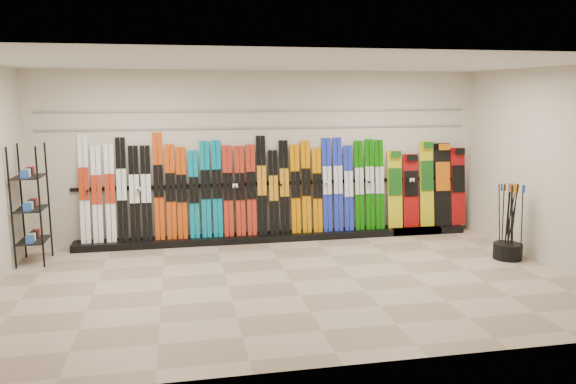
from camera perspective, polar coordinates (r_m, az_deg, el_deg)
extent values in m
plane|color=gray|center=(7.96, 0.37, -9.11)|extent=(8.00, 8.00, 0.00)
plane|color=beige|center=(10.04, -2.51, 3.69)|extent=(8.00, 0.00, 8.00)
plane|color=beige|center=(9.27, 25.40, 2.19)|extent=(0.00, 5.00, 5.00)
plane|color=silver|center=(7.53, 0.39, 13.01)|extent=(8.00, 8.00, 0.00)
cube|color=black|center=(10.13, -1.00, -4.54)|extent=(8.00, 0.40, 0.12)
cube|color=white|center=(9.97, -20.00, 0.28)|extent=(0.17, 0.27, 1.81)
cube|color=white|center=(9.94, -18.84, -0.23)|extent=(0.17, 0.25, 1.62)
cube|color=white|center=(9.92, -17.63, -0.13)|extent=(0.17, 0.25, 1.64)
cube|color=black|center=(9.89, -16.53, 0.23)|extent=(0.17, 0.27, 1.75)
cube|color=black|center=(9.88, -15.33, -0.14)|extent=(0.17, 0.25, 1.61)
cube|color=black|center=(9.87, -14.20, -0.10)|extent=(0.17, 0.25, 1.61)
cube|color=#C6410A|center=(9.85, -13.01, 0.57)|extent=(0.17, 0.28, 1.83)
cube|color=#C6410A|center=(9.85, -11.83, 0.01)|extent=(0.17, 0.25, 1.62)
cube|color=#C6410A|center=(9.85, -10.75, -0.09)|extent=(0.17, 0.24, 1.58)
cube|color=#037C9A|center=(9.86, -9.52, -0.24)|extent=(0.17, 0.23, 1.51)
cube|color=#037C9A|center=(9.86, -8.37, 0.28)|extent=(0.17, 0.25, 1.67)
cube|color=#037C9A|center=(9.87, -7.23, 0.33)|extent=(0.17, 0.25, 1.68)
cube|color=#B62816|center=(9.89, -6.11, 0.10)|extent=(0.17, 0.24, 1.59)
cube|color=#B62816|center=(9.91, -4.90, 0.12)|extent=(0.17, 0.24, 1.58)
cube|color=#B62816|center=(9.93, -3.76, 0.21)|extent=(0.17, 0.24, 1.60)
cube|color=black|center=(9.96, -2.68, 0.68)|extent=(0.17, 0.26, 1.75)
cube|color=black|center=(10.00, -1.48, -0.02)|extent=(0.17, 0.23, 1.49)
cube|color=black|center=(10.03, -0.38, 0.51)|extent=(0.17, 0.25, 1.66)
cube|color=orange|center=(10.07, 0.77, 0.32)|extent=(0.17, 0.24, 1.58)
cube|color=orange|center=(10.11, 1.86, 0.55)|extent=(0.17, 0.25, 1.65)
cube|color=orange|center=(10.16, 2.99, 0.20)|extent=(0.17, 0.23, 1.51)
cube|color=#1A2CB7|center=(10.21, 3.99, 0.72)|extent=(0.17, 0.26, 1.69)
cube|color=#1A2CB7|center=(10.26, 5.10, 0.78)|extent=(0.17, 0.26, 1.69)
cube|color=#1A2CB7|center=(10.32, 6.17, 0.41)|extent=(0.17, 0.24, 1.55)
cube|color=#0C6204|center=(10.38, 7.24, 0.67)|extent=(0.17, 0.25, 1.63)
cube|color=#0C6204|center=(10.45, 8.29, 0.77)|extent=(0.17, 0.25, 1.65)
cube|color=#0C6204|center=(10.51, 9.27, 0.76)|extent=(0.17, 0.25, 1.64)
cube|color=gold|center=(10.64, 10.79, 0.27)|extent=(0.28, 0.22, 1.44)
cube|color=#990C0C|center=(10.77, 12.37, 0.13)|extent=(0.30, 0.21, 1.36)
cube|color=gold|center=(10.89, 13.90, 0.80)|extent=(0.27, 0.25, 1.59)
cube|color=black|center=(11.03, 15.41, 0.74)|extent=(0.32, 0.24, 1.55)
cube|color=#990C0C|center=(11.18, 16.88, 0.55)|extent=(0.28, 0.23, 1.46)
cube|color=black|center=(9.48, -24.69, -1.15)|extent=(0.40, 0.60, 1.84)
cylinder|color=black|center=(9.64, 21.41, -5.62)|extent=(0.45, 0.45, 0.25)
cylinder|color=black|center=(9.52, 21.76, -2.82)|extent=(0.10, 0.07, 1.18)
cylinder|color=black|center=(9.41, 21.85, -2.97)|extent=(0.11, 0.05, 1.18)
cylinder|color=black|center=(9.58, 20.67, -2.67)|extent=(0.14, 0.07, 1.18)
cylinder|color=black|center=(9.59, 21.81, -2.72)|extent=(0.12, 0.08, 1.18)
cylinder|color=black|center=(9.52, 21.47, -2.80)|extent=(0.02, 0.12, 1.18)
cylinder|color=black|center=(9.56, 21.94, -2.77)|extent=(0.12, 0.10, 1.18)
cylinder|color=black|center=(9.54, 22.66, -2.85)|extent=(0.05, 0.05, 1.18)
cylinder|color=black|center=(9.46, 21.59, -2.89)|extent=(0.04, 0.06, 1.18)
cylinder|color=black|center=(9.65, 21.58, -2.64)|extent=(0.11, 0.12, 1.17)
cylinder|color=black|center=(9.62, 20.99, -2.63)|extent=(0.14, 0.16, 1.17)
cylinder|color=black|center=(9.62, 21.36, -2.66)|extent=(0.10, 0.11, 1.18)
cylinder|color=black|center=(9.55, 21.41, -2.75)|extent=(0.08, 0.06, 1.18)
cube|color=gray|center=(9.98, -2.52, 6.53)|extent=(7.60, 0.02, 0.03)
cube|color=gray|center=(9.96, -2.53, 8.25)|extent=(7.60, 0.02, 0.03)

